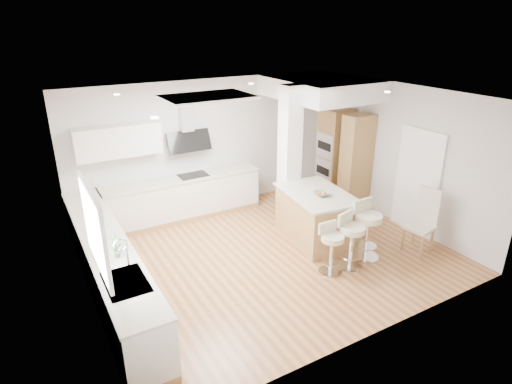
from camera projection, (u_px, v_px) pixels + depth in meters
ground at (268, 254)px, 7.69m from camera, size 6.00×6.00×0.00m
ceiling at (268, 254)px, 7.69m from camera, size 6.00×5.00×0.02m
wall_back at (208, 145)px, 9.17m from camera, size 6.00×0.04×2.80m
wall_left at (80, 220)px, 5.78m from camera, size 0.04×5.00×2.80m
wall_right at (397, 155)px, 8.55m from camera, size 0.04×5.00×2.80m
skylight at (208, 97)px, 6.76m from camera, size 4.10×2.10×0.06m
window_left at (94, 226)px, 4.97m from camera, size 0.06×1.28×1.07m
doorway_right at (417, 183)px, 8.21m from camera, size 0.05×1.00×2.10m
counter_left at (109, 266)px, 6.46m from camera, size 0.63×4.50×1.35m
counter_back at (175, 188)px, 8.79m from camera, size 3.62×0.63×2.50m
pillar at (289, 157)px, 8.41m from camera, size 0.35×0.35×2.80m
soffit at (321, 88)px, 8.81m from camera, size 1.78×2.20×0.40m
oven_column at (343, 158)px, 9.52m from camera, size 0.63×1.21×2.10m
peninsula at (316, 216)px, 8.04m from camera, size 1.22×1.69×1.03m
bar_stool_a at (331, 246)px, 6.97m from camera, size 0.40×0.40×0.87m
bar_stool_b at (351, 238)px, 7.10m from camera, size 0.53×0.53×0.97m
bar_stool_c at (367, 227)px, 7.38m from camera, size 0.49×0.49×1.06m
dining_chair at (424, 218)px, 7.62m from camera, size 0.53×0.53×1.17m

